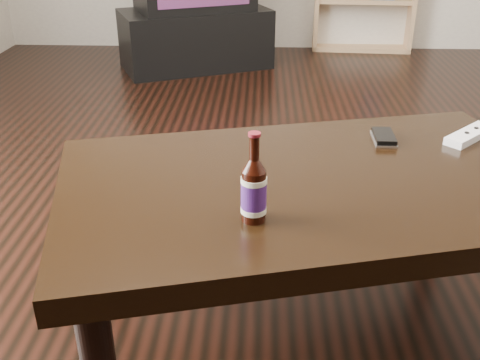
{
  "coord_description": "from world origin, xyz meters",
  "views": [
    {
      "loc": [
        -0.39,
        -1.69,
        1.13
      ],
      "look_at": [
        -0.44,
        -0.62,
        0.58
      ],
      "focal_mm": 42.0,
      "sensor_mm": 36.0,
      "label": 1
    }
  ],
  "objects_px": {
    "beer_bottle": "(254,191)",
    "phone": "(384,137)",
    "remote": "(470,135)",
    "tv_stand": "(195,39)",
    "coffee_table": "(312,199)"
  },
  "relations": [
    {
      "from": "tv_stand",
      "to": "coffee_table",
      "type": "height_order",
      "value": "coffee_table"
    },
    {
      "from": "beer_bottle",
      "to": "tv_stand",
      "type": "bearing_deg",
      "value": 99.02
    },
    {
      "from": "beer_bottle",
      "to": "phone",
      "type": "relative_size",
      "value": 1.73
    },
    {
      "from": "beer_bottle",
      "to": "phone",
      "type": "bearing_deg",
      "value": 51.41
    },
    {
      "from": "tv_stand",
      "to": "coffee_table",
      "type": "bearing_deg",
      "value": -100.75
    },
    {
      "from": "tv_stand",
      "to": "phone",
      "type": "height_order",
      "value": "phone"
    },
    {
      "from": "tv_stand",
      "to": "coffee_table",
      "type": "relative_size",
      "value": 0.72
    },
    {
      "from": "coffee_table",
      "to": "beer_bottle",
      "type": "bearing_deg",
      "value": -124.62
    },
    {
      "from": "tv_stand",
      "to": "coffee_table",
      "type": "xyz_separation_m",
      "value": [
        0.62,
        -2.77,
        0.21
      ]
    },
    {
      "from": "beer_bottle",
      "to": "phone",
      "type": "distance_m",
      "value": 0.61
    },
    {
      "from": "remote",
      "to": "tv_stand",
      "type": "bearing_deg",
      "value": 159.38
    },
    {
      "from": "tv_stand",
      "to": "beer_bottle",
      "type": "distance_m",
      "value": 3.04
    },
    {
      "from": "coffee_table",
      "to": "beer_bottle",
      "type": "height_order",
      "value": "beer_bottle"
    },
    {
      "from": "coffee_table",
      "to": "remote",
      "type": "height_order",
      "value": "remote"
    },
    {
      "from": "phone",
      "to": "coffee_table",
      "type": "bearing_deg",
      "value": -130.46
    }
  ]
}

